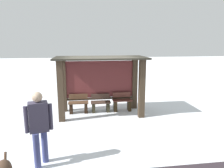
{
  "coord_description": "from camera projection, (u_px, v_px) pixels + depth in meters",
  "views": [
    {
      "loc": [
        -0.63,
        -7.63,
        2.75
      ],
      "look_at": [
        0.37,
        -0.4,
        1.26
      ],
      "focal_mm": 32.99,
      "sensor_mm": 36.0,
      "label": 1
    }
  ],
  "objects": [
    {
      "name": "bench_center_inside",
      "position": [
        101.0,
        104.0,
        8.25
      ],
      "size": [
        0.78,
        0.37,
        0.7
      ],
      "color": "#422F26",
      "rests_on": "ground"
    },
    {
      "name": "ground_plane",
      "position": [
        101.0,
        114.0,
        8.04
      ],
      "size": [
        60.0,
        60.0,
        0.0
      ],
      "primitive_type": "plane",
      "color": "white"
    },
    {
      "name": "bus_shelter",
      "position": [
        101.0,
        76.0,
        7.92
      ],
      "size": [
        3.39,
        1.6,
        2.21
      ],
      "color": "#392C1F",
      "rests_on": "ground"
    },
    {
      "name": "bench_right_inside",
      "position": [
        122.0,
        103.0,
        8.36
      ],
      "size": [
        0.78,
        0.35,
        0.74
      ],
      "color": "#572D25",
      "rests_on": "ground"
    },
    {
      "name": "person_walking",
      "position": [
        39.0,
        124.0,
        4.5
      ],
      "size": [
        0.6,
        0.43,
        1.72
      ],
      "color": "#3E394E",
      "rests_on": "ground"
    },
    {
      "name": "bench_left_inside",
      "position": [
        79.0,
        105.0,
        8.12
      ],
      "size": [
        0.78,
        0.36,
        0.72
      ],
      "color": "brown",
      "rests_on": "ground"
    }
  ]
}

